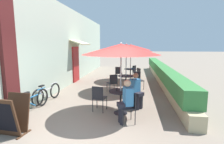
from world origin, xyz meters
name	(u,v)px	position (x,y,z in m)	size (l,w,h in m)	color
ground_plane	(86,134)	(0.00, 0.00, 0.00)	(120.00, 120.00, 0.00)	gray
cafe_facade_wall	(76,47)	(-2.54, 6.76, 2.09)	(0.98, 13.79, 4.20)	#B2C1AD
planter_hedge	(161,73)	(2.75, 6.79, 0.54)	(0.60, 12.79, 1.01)	tan
patio_table_near	(121,97)	(0.73, 1.48, 0.54)	(0.77, 0.77, 0.74)	black
patio_umbrella_near	(121,49)	(0.73, 1.48, 2.07)	(2.41, 2.41, 2.28)	#B7B7BC
cafe_chair_near_left	(134,93)	(1.14, 2.08, 0.52)	(0.56, 0.56, 0.87)	#232328
seated_patron_near_left	(136,89)	(1.23, 2.01, 0.69)	(0.51, 0.50, 1.25)	#23232D
cafe_chair_near_right	(99,96)	(0.01, 1.54, 0.52)	(0.47, 0.47, 0.87)	#232328
cafe_chair_near_back	(130,105)	(1.04, 0.83, 0.52)	(0.51, 0.51, 0.87)	#232328
seated_patron_near_back	(126,100)	(0.94, 0.79, 0.69)	(0.48, 0.44, 1.25)	#23232D
coffee_cup_near	(117,89)	(0.60, 1.49, 0.79)	(0.07, 0.07, 0.09)	#232328
patio_table_mid	(126,80)	(0.74, 4.33, 0.54)	(0.77, 0.77, 0.74)	black
patio_umbrella_mid	(126,48)	(0.74, 4.33, 2.07)	(2.41, 2.41, 2.28)	#B7B7BC
cafe_chair_mid_left	(138,79)	(1.33, 4.76, 0.52)	(0.55, 0.55, 0.87)	#232328
cafe_chair_mid_right	(113,82)	(0.16, 3.89, 0.52)	(0.55, 0.55, 0.87)	#232328
patio_table_far	(130,72)	(0.89, 6.80, 0.54)	(0.77, 0.77, 0.74)	black
patio_umbrella_far	(131,47)	(0.89, 6.80, 2.07)	(2.41, 2.41, 2.28)	#B7B7BC
cafe_chair_far_left	(137,74)	(1.29, 6.19, 0.52)	(0.54, 0.54, 0.87)	#232328
cafe_chair_far_right	(136,71)	(1.21, 7.45, 0.52)	(0.55, 0.55, 0.87)	#232328
cafe_chair_far_back	(119,72)	(0.16, 6.75, 0.52)	(0.42, 0.42, 0.87)	#232328
coffee_cup_far	(132,68)	(0.99, 6.69, 0.79)	(0.07, 0.07, 0.09)	teal
bicycle_leaning	(33,101)	(-2.20, 1.30, 0.33)	(0.23, 1.66, 0.72)	black
bicycle_second	(47,93)	(-2.21, 2.27, 0.33)	(0.33, 1.66, 0.72)	black
menu_board	(12,115)	(-1.82, -0.19, 0.48)	(0.71, 0.69, 0.98)	#422819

